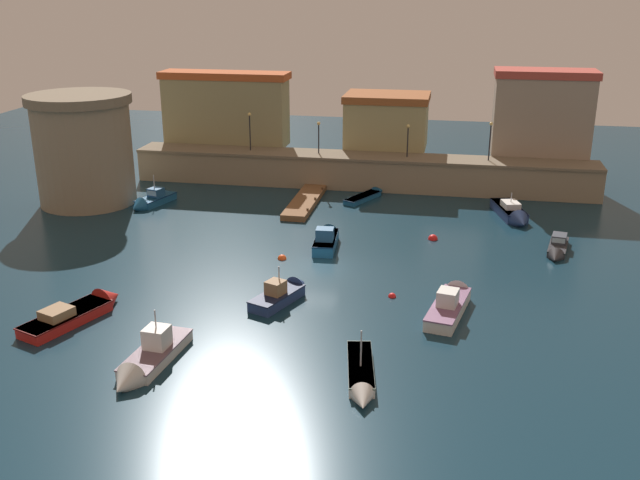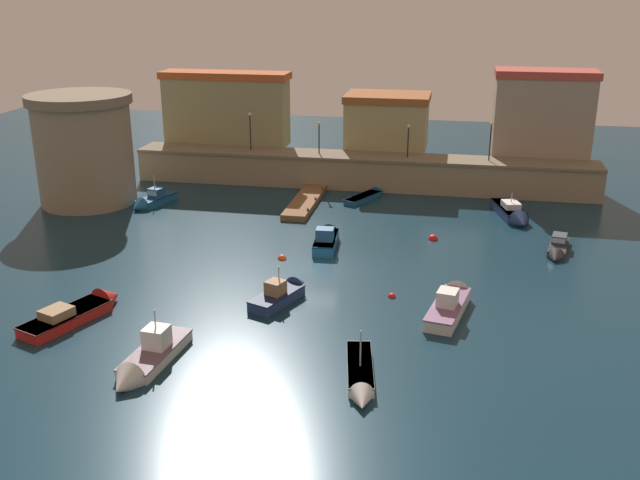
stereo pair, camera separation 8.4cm
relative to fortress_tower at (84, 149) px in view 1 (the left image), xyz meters
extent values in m
plane|color=#112D3D|center=(23.08, -11.58, -4.85)|extent=(116.95, 116.95, 0.00)
cube|color=gray|center=(23.08, 9.70, -3.42)|extent=(43.71, 3.58, 2.87)
cube|color=#73644F|center=(23.08, 9.70, -1.86)|extent=(43.71, 3.88, 0.24)
cube|color=#8E855C|center=(8.77, 13.16, 1.31)|extent=(12.45, 3.33, 6.58)
cube|color=#B34E25|center=(8.77, 13.16, 4.94)|extent=(12.94, 3.46, 0.70)
cube|color=tan|center=(24.95, 14.41, 0.35)|extent=(7.89, 5.83, 4.66)
cube|color=brown|center=(24.95, 14.41, 3.03)|extent=(8.20, 6.07, 0.70)
cube|color=gray|center=(39.60, 13.57, 1.71)|extent=(8.89, 4.15, 7.39)
cube|color=#AF4136|center=(39.60, 13.57, 5.75)|extent=(9.25, 4.32, 0.70)
cylinder|color=gray|center=(0.00, 0.00, -0.46)|extent=(8.25, 8.25, 8.79)
cylinder|color=#776852|center=(0.00, 0.00, 4.33)|extent=(8.91, 8.91, 0.80)
cube|color=brown|center=(19.04, 2.94, -4.60)|extent=(2.09, 9.94, 0.50)
cylinder|color=#533721|center=(19.97, 6.25, -4.50)|extent=(0.20, 0.20, 0.70)
cylinder|color=#533721|center=(19.97, 2.94, -4.50)|extent=(0.20, 0.20, 0.70)
cylinder|color=#533721|center=(19.97, -0.37, -4.50)|extent=(0.20, 0.20, 0.70)
cylinder|color=black|center=(12.23, 9.70, -0.07)|extent=(0.12, 0.12, 3.35)
sphere|color=#F9D172|center=(12.23, 9.70, 1.76)|extent=(0.32, 0.32, 0.32)
cylinder|color=black|center=(18.98, 9.70, -0.39)|extent=(0.12, 0.12, 2.71)
sphere|color=#F9D172|center=(18.98, 9.70, 1.11)|extent=(0.32, 0.32, 0.32)
cylinder|color=black|center=(27.41, 9.70, -0.37)|extent=(0.12, 0.12, 2.75)
sphere|color=#F9D172|center=(27.41, 9.70, 1.16)|extent=(0.32, 0.32, 0.32)
cylinder|color=black|center=(34.86, 9.70, -0.13)|extent=(0.12, 0.12, 3.23)
sphere|color=#F9D172|center=(34.86, 9.70, 1.64)|extent=(0.32, 0.32, 0.32)
cube|color=navy|center=(36.56, 3.07, -4.46)|extent=(2.95, 5.23, 0.79)
cone|color=navy|center=(37.35, 0.06, -4.46)|extent=(1.96, 1.76, 1.66)
cube|color=black|center=(36.56, 3.07, -4.10)|extent=(3.01, 5.33, 0.08)
cube|color=silver|center=(36.65, 2.73, -3.81)|extent=(1.65, 1.99, 0.50)
cylinder|color=#B2B2B7|center=(36.65, 2.72, -3.43)|extent=(0.08, 0.08, 1.27)
cube|color=silver|center=(31.99, -17.55, -4.47)|extent=(2.67, 5.66, 0.77)
cone|color=silver|center=(32.64, -14.24, -4.47)|extent=(1.80, 1.68, 1.56)
cube|color=#774E70|center=(31.99, -17.55, -4.12)|extent=(2.72, 5.78, 0.08)
cube|color=silver|center=(31.93, -17.82, -3.61)|extent=(1.34, 1.46, 0.93)
cube|color=#99B7C6|center=(32.06, -17.20, -3.57)|extent=(0.99, 0.25, 0.56)
cube|color=#195689|center=(5.98, 0.78, -4.53)|extent=(2.57, 4.24, 0.65)
cone|color=#195689|center=(5.30, -1.62, -4.53)|extent=(1.71, 1.47, 1.46)
cube|color=#0B224E|center=(5.98, 0.78, -4.25)|extent=(2.62, 4.33, 0.08)
cube|color=navy|center=(6.01, 0.85, -3.84)|extent=(1.37, 1.42, 0.74)
cube|color=#99B7C6|center=(5.85, 0.29, -3.80)|extent=(0.96, 0.33, 0.44)
cylinder|color=#B2B2B7|center=(5.96, 0.70, -3.22)|extent=(0.08, 0.08, 1.98)
cube|color=navy|center=(21.67, -17.83, -4.51)|extent=(2.88, 4.24, 0.69)
cone|color=navy|center=(22.59, -15.52, -4.51)|extent=(1.76, 1.56, 1.45)
cube|color=#131B36|center=(21.67, -17.83, -4.21)|extent=(2.93, 4.33, 0.08)
cube|color=olive|center=(21.63, -17.93, -3.75)|extent=(1.32, 1.35, 0.83)
cube|color=#99B7C6|center=(21.83, -17.44, -3.71)|extent=(0.87, 0.39, 0.50)
cylinder|color=#B2B2B7|center=(21.77, -17.58, -3.34)|extent=(0.08, 0.08, 1.65)
cube|color=red|center=(10.44, -22.84, -4.53)|extent=(3.62, 5.73, 0.65)
cone|color=red|center=(11.61, -19.68, -4.53)|extent=(2.13, 1.92, 1.75)
cube|color=#5E0E0A|center=(10.44, -22.84, -4.25)|extent=(3.69, 5.84, 0.08)
cube|color=olive|center=(10.24, -23.37, -3.94)|extent=(1.84, 1.99, 0.53)
cube|color=#195689|center=(23.88, 5.19, -4.63)|extent=(2.99, 4.52, 0.45)
cone|color=#195689|center=(25.11, 7.72, -4.63)|extent=(1.52, 1.60, 1.08)
cube|color=navy|center=(23.88, 5.19, -4.44)|extent=(3.05, 4.62, 0.08)
cube|color=#195689|center=(22.84, -7.56, -4.45)|extent=(1.81, 4.46, 0.81)
cone|color=#195689|center=(22.65, -4.81, -4.45)|extent=(1.52, 1.32, 1.43)
cube|color=#0C274B|center=(22.84, -7.56, -4.09)|extent=(1.84, 4.55, 0.08)
cube|color=navy|center=(22.88, -8.18, -3.60)|extent=(1.34, 1.16, 0.90)
cube|color=#99B7C6|center=(22.84, -7.64, -3.55)|extent=(1.14, 0.14, 0.54)
cube|color=silver|center=(17.17, -25.74, -4.55)|extent=(2.19, 5.25, 0.61)
cone|color=silver|center=(16.88, -28.94, -4.55)|extent=(1.78, 1.54, 1.66)
cube|color=#6F5461|center=(17.17, -25.74, -4.28)|extent=(2.24, 5.35, 0.08)
cube|color=silver|center=(17.19, -25.52, -3.70)|extent=(1.29, 1.32, 1.09)
cylinder|color=#B2B2B7|center=(17.19, -25.53, -3.19)|extent=(0.08, 0.08, 2.10)
cube|color=white|center=(27.83, -25.21, -4.57)|extent=(2.01, 4.89, 0.57)
cone|color=white|center=(28.33, -28.16, -4.57)|extent=(1.38, 1.51, 1.18)
cube|color=#596A5B|center=(27.83, -25.21, -4.33)|extent=(2.05, 4.99, 0.08)
cylinder|color=#B2B2B7|center=(27.87, -25.46, -3.32)|extent=(0.08, 0.08, 1.94)
cube|color=#333338|center=(39.68, -4.86, -4.63)|extent=(1.95, 3.99, 0.46)
cone|color=#333338|center=(39.22, -7.21, -4.63)|extent=(1.36, 1.28, 1.18)
cube|color=black|center=(39.68, -4.86, -4.44)|extent=(1.99, 4.07, 0.08)
cube|color=#333842|center=(39.77, -4.40, -4.10)|extent=(1.25, 1.52, 0.60)
cube|color=#99B7C6|center=(39.64, -5.06, -4.07)|extent=(0.90, 0.23, 0.36)
sphere|color=red|center=(28.51, -15.53, -4.85)|extent=(0.50, 0.50, 0.50)
sphere|color=red|center=(30.56, -4.21, -4.85)|extent=(0.74, 0.74, 0.74)
sphere|color=#EA4C19|center=(20.20, -10.44, -4.85)|extent=(0.64, 0.64, 0.64)
camera|label=1|loc=(31.83, -57.05, 13.72)|focal=40.65mm
camera|label=2|loc=(31.91, -57.03, 13.72)|focal=40.65mm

